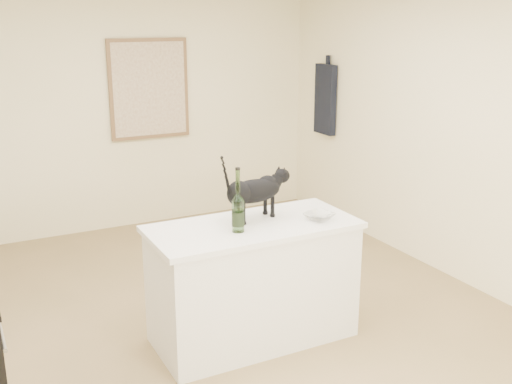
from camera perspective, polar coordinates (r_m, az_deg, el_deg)
name	(u,v)px	position (r m, az deg, el deg)	size (l,w,h in m)	color
floor	(230,328)	(4.84, -2.45, -12.62)	(5.50, 5.50, 0.00)	#967950
wall_back	(123,113)	(6.92, -12.31, 7.22)	(4.50, 4.50, 0.00)	#FFF0C5
wall_right	(460,138)	(5.67, 18.56, 4.84)	(5.50, 5.50, 0.00)	#FFF0C5
island_base	(253,285)	(4.53, -0.28, -8.66)	(1.44, 0.67, 0.86)	white
island_top	(253,227)	(4.36, -0.28, -3.28)	(1.50, 0.70, 0.04)	white
artwork_frame	(149,89)	(6.94, -9.96, 9.46)	(0.90, 0.03, 1.10)	brown
artwork_canvas	(150,89)	(6.92, -9.91, 9.45)	(0.82, 0.00, 1.02)	beige
hanging_garment	(325,99)	(7.17, 6.50, 8.60)	(0.08, 0.34, 0.80)	black
black_cat	(254,194)	(4.39, -0.22, -0.21)	(0.55, 0.16, 0.38)	black
wine_bottle	(238,204)	(4.15, -1.70, -1.11)	(0.09, 0.09, 0.40)	#326327
glass_bowl	(319,217)	(4.45, 5.91, -2.32)	(0.21, 0.21, 0.05)	white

